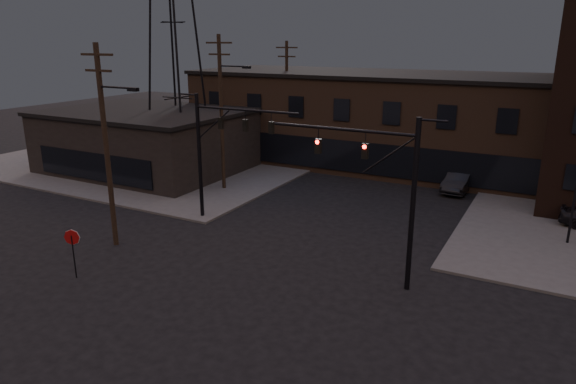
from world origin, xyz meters
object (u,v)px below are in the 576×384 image
(traffic_signal_near, at_px, (389,184))
(stop_sign, at_px, (72,242))
(traffic_signal_far, at_px, (216,144))
(car_crossing, at_px, (459,181))

(traffic_signal_near, distance_m, stop_sign, 15.17)
(traffic_signal_near, xyz_separation_m, traffic_signal_far, (-12.07, 3.50, 0.08))
(stop_sign, distance_m, car_crossing, 27.68)
(traffic_signal_far, bearing_deg, traffic_signal_near, -16.17)
(stop_sign, height_order, car_crossing, stop_sign)
(stop_sign, xyz_separation_m, car_crossing, (13.50, 24.14, -1.06))
(traffic_signal_near, bearing_deg, stop_sign, -154.10)
(traffic_signal_near, bearing_deg, car_crossing, 89.54)
(traffic_signal_far, bearing_deg, car_crossing, 49.21)
(traffic_signal_near, xyz_separation_m, car_crossing, (0.14, 17.66, -4.15))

